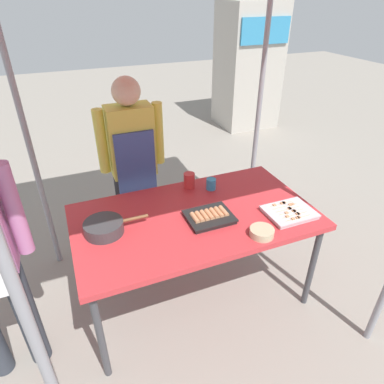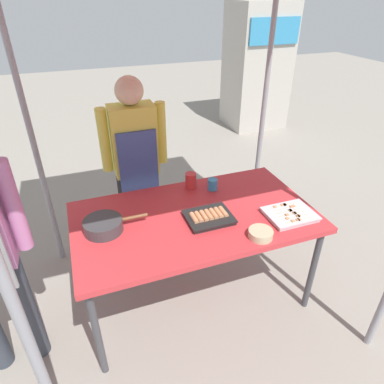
% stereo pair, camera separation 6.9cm
% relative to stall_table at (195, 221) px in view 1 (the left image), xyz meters
% --- Properties ---
extents(ground_plane, '(18.00, 18.00, 0.00)m').
position_rel_stall_table_xyz_m(ground_plane, '(0.00, 0.00, -0.70)').
color(ground_plane, gray).
extents(stall_table, '(1.60, 0.90, 0.75)m').
position_rel_stall_table_xyz_m(stall_table, '(0.00, 0.00, 0.00)').
color(stall_table, '#C63338').
rests_on(stall_table, ground).
extents(tray_grilled_sausages, '(0.30, 0.25, 0.05)m').
position_rel_stall_table_xyz_m(tray_grilled_sausages, '(0.07, -0.08, 0.07)').
color(tray_grilled_sausages, black).
rests_on(tray_grilled_sausages, stall_table).
extents(tray_meat_skewers, '(0.31, 0.25, 0.04)m').
position_rel_stall_table_xyz_m(tray_meat_skewers, '(0.59, -0.24, 0.07)').
color(tray_meat_skewers, silver).
rests_on(tray_meat_skewers, stall_table).
extents(cooking_wok, '(0.40, 0.24, 0.08)m').
position_rel_stall_table_xyz_m(cooking_wok, '(-0.59, 0.03, 0.10)').
color(cooking_wok, '#38383A').
rests_on(cooking_wok, stall_table).
extents(condiment_bowl, '(0.15, 0.15, 0.05)m').
position_rel_stall_table_xyz_m(condiment_bowl, '(0.29, -0.36, 0.08)').
color(condiment_bowl, '#BFB28C').
rests_on(condiment_bowl, stall_table).
extents(drink_cup_near_edge, '(0.07, 0.07, 0.09)m').
position_rel_stall_table_xyz_m(drink_cup_near_edge, '(0.24, 0.27, 0.10)').
color(drink_cup_near_edge, '#338CBF').
rests_on(drink_cup_near_edge, stall_table).
extents(drink_cup_by_wok, '(0.08, 0.08, 0.12)m').
position_rel_stall_table_xyz_m(drink_cup_by_wok, '(0.10, 0.35, 0.11)').
color(drink_cup_by_wok, red).
rests_on(drink_cup_by_wok, stall_table).
extents(vendor_woman, '(0.52, 0.22, 1.53)m').
position_rel_stall_table_xyz_m(vendor_woman, '(-0.24, 0.70, 0.20)').
color(vendor_woman, black).
rests_on(vendor_woman, ground).
extents(neighbor_stall_left, '(0.89, 0.82, 1.90)m').
position_rel_stall_table_xyz_m(neighbor_stall_left, '(2.28, 3.26, 0.25)').
color(neighbor_stall_left, '#B7B2A8').
rests_on(neighbor_stall_left, ground).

